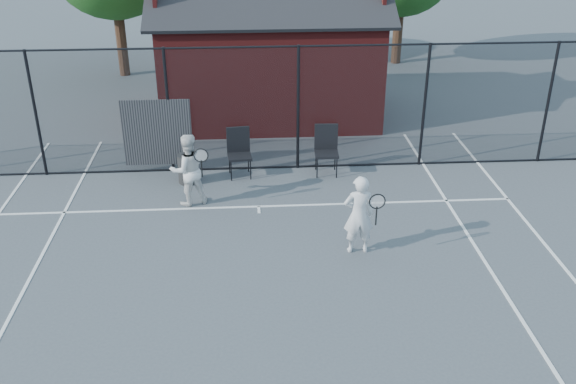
{
  "coord_description": "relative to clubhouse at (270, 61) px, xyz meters",
  "views": [
    {
      "loc": [
        -0.19,
        -9.23,
        6.39
      ],
      "look_at": [
        0.53,
        1.45,
        1.1
      ],
      "focal_mm": 40.0,
      "sensor_mm": 36.0,
      "label": 1
    }
  ],
  "objects": [
    {
      "name": "chair_left",
      "position": [
        -0.9,
        -4.4,
        -1.04
      ],
      "size": [
        0.6,
        0.62,
        1.13
      ],
      "primitive_type": "cube",
      "rotation": [
        0.0,
        0.0,
        0.1
      ],
      "color": "black",
      "rests_on": "ground"
    },
    {
      "name": "waste_bin",
      "position": [
        -2.08,
        -4.65,
        -1.27
      ],
      "size": [
        0.5,
        0.5,
        0.68
      ],
      "primitive_type": "cylinder",
      "rotation": [
        0.0,
        0.0,
        0.07
      ],
      "color": "#252525",
      "rests_on": "ground"
    },
    {
      "name": "chair_right",
      "position": [
        1.15,
        -4.4,
        -1.03
      ],
      "size": [
        0.57,
        0.6,
        1.15
      ],
      "primitive_type": "cube",
      "rotation": [
        0.0,
        0.0,
        -0.04
      ],
      "color": "black",
      "rests_on": "ground"
    },
    {
      "name": "court_lines",
      "position": [
        -0.5,
        -10.32,
        -1.6
      ],
      "size": [
        11.02,
        18.0,
        0.01
      ],
      "color": "white",
      "rests_on": "ground"
    },
    {
      "name": "player_back",
      "position": [
        -1.98,
        -5.72,
        -0.81
      ],
      "size": [
        0.94,
        0.83,
        1.59
      ],
      "color": "silver",
      "rests_on": "ground"
    },
    {
      "name": "player_front",
      "position": [
        1.31,
        -7.93,
        -0.82
      ],
      "size": [
        0.7,
        0.52,
        1.56
      ],
      "color": "silver",
      "rests_on": "ground"
    },
    {
      "name": "ground",
      "position": [
        -0.5,
        -9.0,
        -1.61
      ],
      "size": [
        80.0,
        80.0,
        0.0
      ],
      "primitive_type": "plane",
      "color": "#454B4F",
      "rests_on": "ground"
    },
    {
      "name": "clubhouse",
      "position": [
        0.0,
        0.0,
        0.0
      ],
      "size": [
        6.5,
        4.36,
        4.19
      ],
      "color": "maroon",
      "rests_on": "ground"
    },
    {
      "name": "fence",
      "position": [
        -0.8,
        -4.0,
        -0.16
      ],
      "size": [
        22.04,
        3.0,
        3.0
      ],
      "color": "black",
      "rests_on": "ground"
    }
  ]
}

